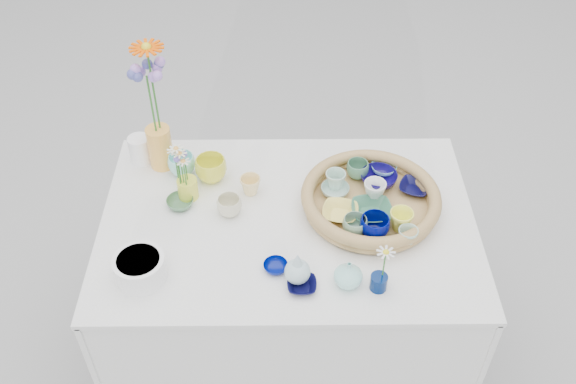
{
  "coord_description": "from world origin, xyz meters",
  "views": [
    {
      "loc": [
        -0.01,
        -1.51,
        2.31
      ],
      "look_at": [
        0.0,
        0.02,
        0.87
      ],
      "focal_mm": 40.0,
      "sensor_mm": 36.0,
      "label": 1
    }
  ],
  "objects_px": {
    "display_table": "(288,347)",
    "wicker_tray": "(370,200)",
    "bud_vase_seafoam": "(348,274)",
    "tall_vase_yellow": "(160,147)"
  },
  "relations": [
    {
      "from": "display_table",
      "to": "tall_vase_yellow",
      "type": "xyz_separation_m",
      "value": [
        -0.46,
        0.28,
        0.85
      ]
    },
    {
      "from": "tall_vase_yellow",
      "to": "display_table",
      "type": "bearing_deg",
      "value": -31.76
    },
    {
      "from": "display_table",
      "to": "wicker_tray",
      "type": "bearing_deg",
      "value": 10.12
    },
    {
      "from": "wicker_tray",
      "to": "tall_vase_yellow",
      "type": "xyz_separation_m",
      "value": [
        -0.74,
        0.23,
        0.04
      ]
    },
    {
      "from": "display_table",
      "to": "wicker_tray",
      "type": "height_order",
      "value": "wicker_tray"
    },
    {
      "from": "display_table",
      "to": "wicker_tray",
      "type": "xyz_separation_m",
      "value": [
        0.28,
        0.05,
        0.8
      ]
    },
    {
      "from": "display_table",
      "to": "tall_vase_yellow",
      "type": "relative_size",
      "value": 7.66
    },
    {
      "from": "display_table",
      "to": "bud_vase_seafoam",
      "type": "xyz_separation_m",
      "value": [
        0.18,
        -0.28,
        0.81
      ]
    },
    {
      "from": "display_table",
      "to": "bud_vase_seafoam",
      "type": "distance_m",
      "value": 0.88
    },
    {
      "from": "wicker_tray",
      "to": "tall_vase_yellow",
      "type": "bearing_deg",
      "value": 162.44
    }
  ]
}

